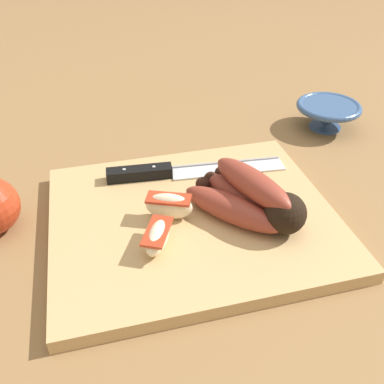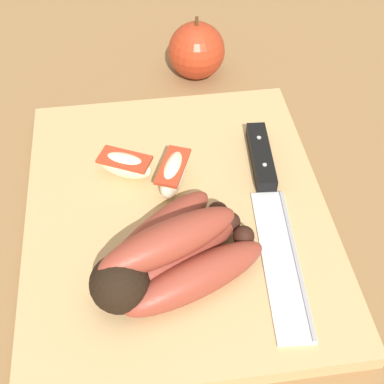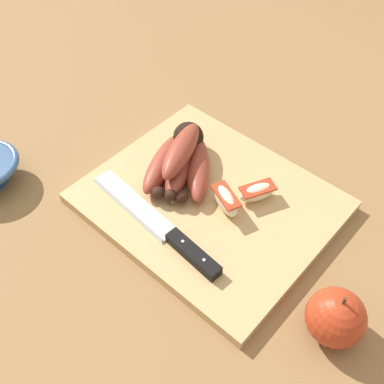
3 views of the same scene
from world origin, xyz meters
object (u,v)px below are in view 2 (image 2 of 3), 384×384
chefs_knife (267,189)px  whole_apple (197,51)px  banana_bunch (168,256)px  apple_wedge_middle (176,173)px  apple_wedge_near (125,165)px

chefs_knife → whole_apple: size_ratio=3.07×
chefs_knife → whole_apple: (-0.26, -0.04, 0.01)m
banana_bunch → whole_apple: whole_apple is taller
apple_wedge_middle → whole_apple: size_ratio=0.75×
chefs_knife → whole_apple: whole_apple is taller
chefs_knife → apple_wedge_near: size_ratio=4.12×
banana_bunch → whole_apple: bearing=167.5°
banana_bunch → apple_wedge_near: bearing=-166.1°
apple_wedge_middle → chefs_knife: bearing=76.3°
banana_bunch → apple_wedge_near: 0.14m
apple_wedge_middle → whole_apple: whole_apple is taller
apple_wedge_near → whole_apple: (-0.21, 0.11, 0.00)m
apple_wedge_near → whole_apple: whole_apple is taller
apple_wedge_middle → whole_apple: (-0.23, 0.06, -0.00)m
chefs_knife → apple_wedge_middle: apple_wedge_middle is taller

